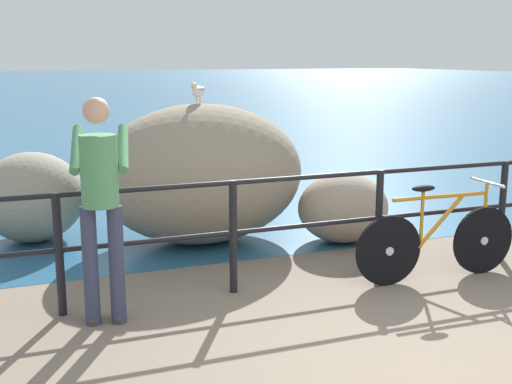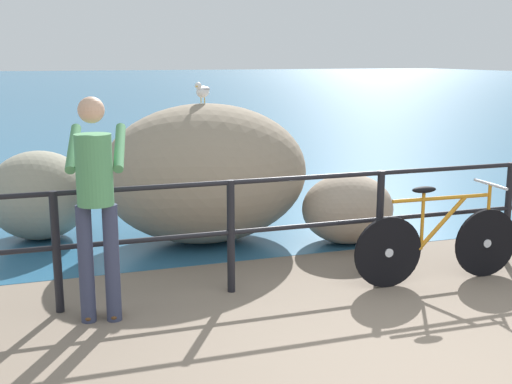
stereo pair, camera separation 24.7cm
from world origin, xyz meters
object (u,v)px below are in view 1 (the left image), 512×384
at_px(breakwater_boulder_main, 201,174).
at_px(person_at_railing, 101,200).
at_px(breakwater_boulder_right, 343,208).
at_px(seagull, 198,91).
at_px(bicycle, 438,239).
at_px(breakwater_boulder_left, 32,197).

bearing_deg(breakwater_boulder_main, person_at_railing, -124.88).
bearing_deg(person_at_railing, breakwater_boulder_main, -24.06).
height_order(breakwater_boulder_right, seagull, seagull).
distance_m(breakwater_boulder_main, breakwater_boulder_right, 1.65).
relative_size(breakwater_boulder_right, seagull, 3.37).
bearing_deg(bicycle, person_at_railing, -179.74).
bearing_deg(seagull, breakwater_boulder_left, -73.07).
xyz_separation_m(person_at_railing, breakwater_boulder_left, (-0.42, 2.67, -0.48)).
relative_size(bicycle, breakwater_boulder_left, 1.46).
relative_size(breakwater_boulder_main, seagull, 7.52).
bearing_deg(breakwater_boulder_right, bicycle, -81.41).
height_order(person_at_railing, breakwater_boulder_main, person_at_railing).
bearing_deg(breakwater_boulder_main, bicycle, -49.88).
relative_size(breakwater_boulder_left, breakwater_boulder_right, 1.11).
bearing_deg(seagull, bicycle, 76.84).
bearing_deg(bicycle, breakwater_boulder_right, 100.18).
distance_m(breakwater_boulder_main, breakwater_boulder_left, 1.94).
bearing_deg(breakwater_boulder_right, person_at_railing, -154.21).
height_order(breakwater_boulder_main, breakwater_boulder_right, breakwater_boulder_main).
height_order(breakwater_boulder_left, seagull, seagull).
xyz_separation_m(bicycle, person_at_railing, (-3.08, 0.07, 0.60)).
bearing_deg(breakwater_boulder_main, seagull, 98.91).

